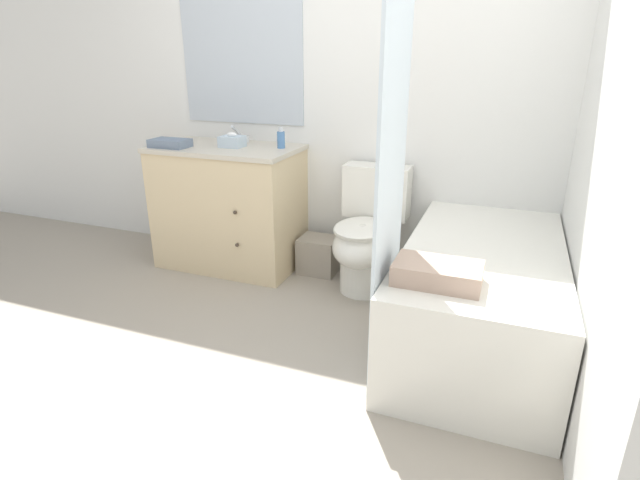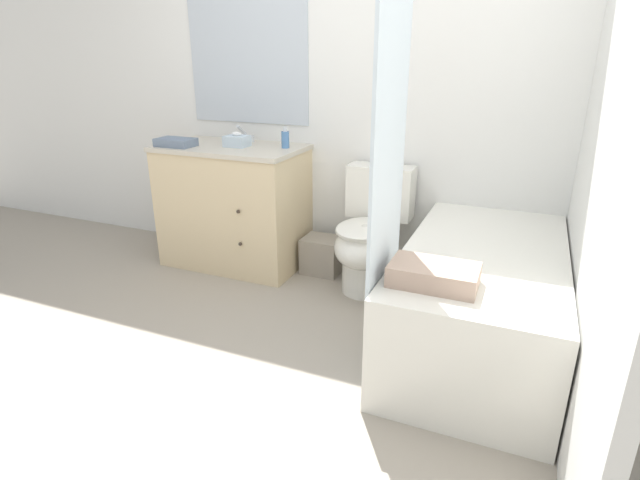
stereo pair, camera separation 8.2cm
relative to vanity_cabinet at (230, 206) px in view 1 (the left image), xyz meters
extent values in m
plane|color=gray|center=(0.81, -1.30, -0.43)|extent=(14.00, 14.00, 0.00)
cube|color=silver|center=(0.81, 0.30, 0.82)|extent=(8.00, 0.05, 2.50)
cube|color=#B2BCC6|center=(0.00, 0.27, 1.00)|extent=(0.90, 0.01, 0.93)
cube|color=silver|center=(2.12, -0.51, 0.82)|extent=(0.05, 2.58, 2.50)
cube|color=beige|center=(0.00, 0.00, -0.02)|extent=(0.95, 0.55, 0.81)
cube|color=beige|center=(0.00, 0.00, 0.40)|extent=(0.97, 0.57, 0.03)
cylinder|color=silver|center=(0.00, 0.00, 0.36)|extent=(0.30, 0.30, 0.10)
sphere|color=#382D23|center=(0.21, -0.29, 0.06)|extent=(0.02, 0.02, 0.02)
sphere|color=#382D23|center=(0.21, -0.29, -0.16)|extent=(0.02, 0.02, 0.02)
cylinder|color=silver|center=(0.00, 0.19, 0.43)|extent=(0.04, 0.04, 0.04)
cylinder|color=silver|center=(0.00, 0.15, 0.49)|extent=(0.02, 0.11, 0.09)
cylinder|color=silver|center=(-0.06, 0.19, 0.43)|extent=(0.03, 0.03, 0.04)
cylinder|color=silver|center=(0.05, 0.19, 0.43)|extent=(0.03, 0.03, 0.04)
cylinder|color=silver|center=(1.00, -0.09, -0.31)|extent=(0.30, 0.30, 0.23)
ellipsoid|color=silver|center=(1.00, -0.15, -0.10)|extent=(0.35, 0.44, 0.26)
torus|color=silver|center=(1.00, -0.15, -0.01)|extent=(0.35, 0.35, 0.04)
cube|color=silver|center=(1.00, 0.17, 0.16)|extent=(0.42, 0.18, 0.33)
ellipsoid|color=silver|center=(1.00, -0.15, 0.02)|extent=(0.33, 0.42, 0.02)
cube|color=silver|center=(1.72, -0.46, -0.16)|extent=(0.75, 1.47, 0.53)
cube|color=#A5A7A2|center=(1.72, -0.46, 0.09)|extent=(0.63, 1.35, 0.01)
cube|color=silver|center=(1.33, -0.89, 0.53)|extent=(0.01, 0.46, 1.90)
cube|color=gray|center=(0.63, 0.07, -0.30)|extent=(0.25, 0.22, 0.25)
cube|color=silver|center=(0.06, -0.01, 0.45)|extent=(0.15, 0.12, 0.07)
ellipsoid|color=white|center=(0.06, -0.01, 0.49)|extent=(0.07, 0.04, 0.03)
cylinder|color=#4C7AB2|center=(0.38, 0.07, 0.46)|extent=(0.05, 0.05, 0.11)
cylinder|color=silver|center=(0.38, 0.07, 0.53)|extent=(0.03, 0.03, 0.03)
cube|color=slate|center=(-0.32, -0.16, 0.44)|extent=(0.25, 0.16, 0.05)
cube|color=tan|center=(1.56, -0.94, 0.14)|extent=(0.36, 0.22, 0.09)
camera|label=1|loc=(1.78, -2.86, 0.99)|focal=28.00mm
camera|label=2|loc=(1.85, -2.83, 0.99)|focal=28.00mm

